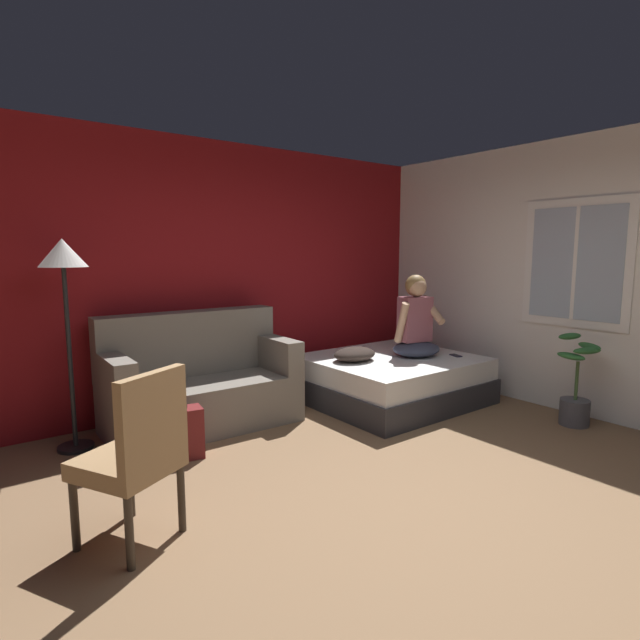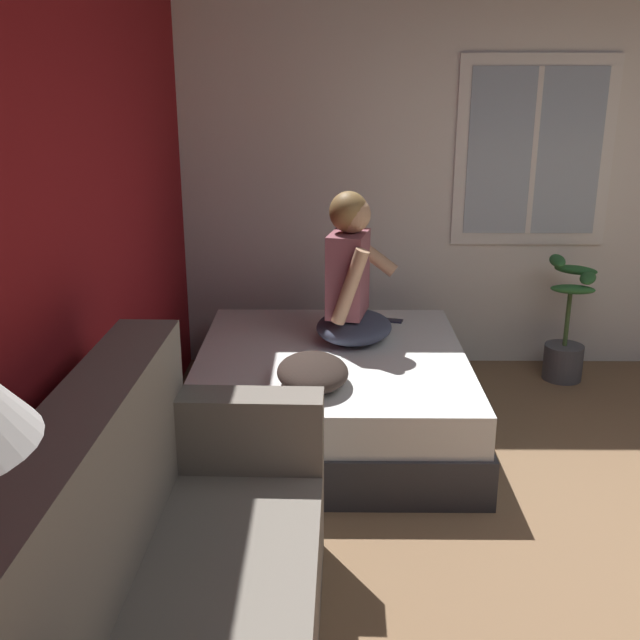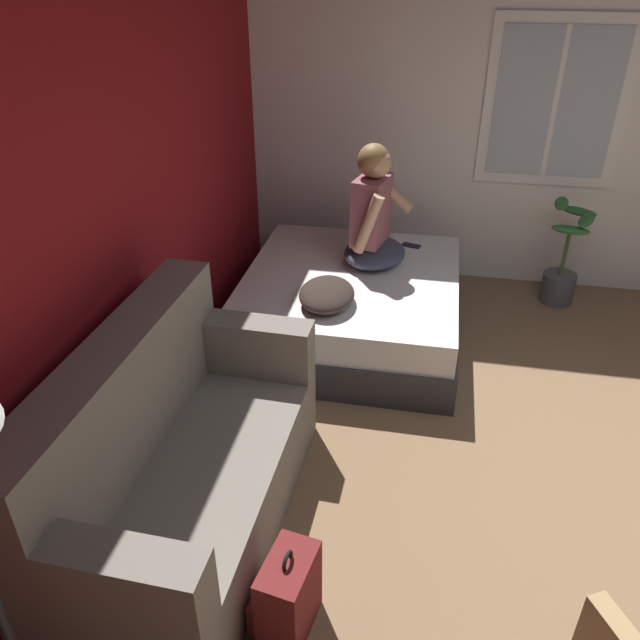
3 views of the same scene
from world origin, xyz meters
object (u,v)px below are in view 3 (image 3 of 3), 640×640
at_px(throw_pillow, 327,294).
at_px(cell_phone, 411,245).
at_px(couch, 176,466).
at_px(bed, 351,305).
at_px(backpack, 287,596).
at_px(potted_plant, 562,267).
at_px(person_seated, 374,217).

distance_m(throw_pillow, cell_phone, 1.14).
relative_size(couch, throw_pillow, 3.58).
xyz_separation_m(bed, throw_pillow, (-0.44, 0.10, 0.31)).
height_order(couch, backpack, couch).
height_order(backpack, potted_plant, potted_plant).
xyz_separation_m(bed, backpack, (-2.38, -0.09, -0.04)).
height_order(bed, potted_plant, potted_plant).
bearing_deg(couch, potted_plant, -37.47).
bearing_deg(couch, bed, -15.40).
bearing_deg(bed, person_seated, -25.92).
bearing_deg(couch, person_seated, -16.60).
bearing_deg(couch, cell_phone, -19.93).
distance_m(person_seated, throw_pillow, 0.77).
bearing_deg(bed, backpack, -177.73).
bearing_deg(backpack, cell_phone, -5.56).
relative_size(couch, backpack, 3.76).
height_order(backpack, throw_pillow, throw_pillow).
xyz_separation_m(backpack, potted_plant, (3.19, -1.48, 0.11)).
height_order(bed, couch, couch).
height_order(backpack, cell_phone, cell_phone).
bearing_deg(couch, throw_pillow, -16.26).
bearing_deg(person_seated, bed, 154.08).
xyz_separation_m(person_seated, throw_pillow, (-0.68, 0.21, -0.29)).
xyz_separation_m(couch, potted_plant, (2.76, -2.12, -0.09)).
xyz_separation_m(bed, couch, (-1.95, 0.54, 0.16)).
xyz_separation_m(bed, potted_plant, (0.80, -1.58, 0.07)).
xyz_separation_m(bed, cell_phone, (0.59, -0.38, 0.25)).
distance_m(cell_phone, potted_plant, 1.23).
relative_size(throw_pillow, potted_plant, 0.56).
xyz_separation_m(bed, person_seated, (0.24, -0.12, 0.60)).
height_order(bed, cell_phone, cell_phone).
relative_size(couch, person_seated, 1.97).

